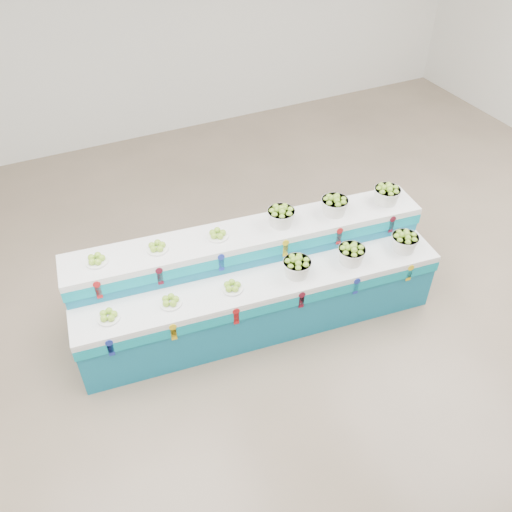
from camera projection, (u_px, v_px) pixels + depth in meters
name	position (u px, v px, depth m)	size (l,w,h in m)	color
ground	(349.00, 314.00, 6.00)	(10.00, 10.00, 0.00)	#72614F
back_wall	(184.00, 4.00, 8.13)	(10.00, 10.00, 0.00)	silver
display_stand	(256.00, 282.00, 5.65)	(3.80, 0.98, 1.02)	#15779D
plate_lower_left	(108.00, 315.00, 4.94)	(0.22, 0.22, 0.09)	white
plate_lower_mid	(170.00, 301.00, 5.09)	(0.22, 0.22, 0.09)	white
plate_lower_right	(232.00, 286.00, 5.24)	(0.22, 0.22, 0.09)	white
basket_lower_left	(297.00, 266.00, 5.37)	(0.29, 0.29, 0.21)	silver
basket_lower_mid	(351.00, 254.00, 5.52)	(0.29, 0.29, 0.21)	silver
basket_lower_right	(405.00, 241.00, 5.67)	(0.29, 0.29, 0.21)	silver
plate_upper_left	(96.00, 259.00, 5.09)	(0.22, 0.22, 0.09)	white
plate_upper_mid	(157.00, 246.00, 5.23)	(0.22, 0.22, 0.09)	white
plate_upper_right	(218.00, 234.00, 5.38)	(0.22, 0.22, 0.09)	white
basket_upper_left	(281.00, 216.00, 5.51)	(0.29, 0.29, 0.21)	silver
basket_upper_mid	(335.00, 205.00, 5.66)	(0.29, 0.29, 0.21)	silver
basket_upper_right	(387.00, 194.00, 5.81)	(0.29, 0.29, 0.21)	silver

